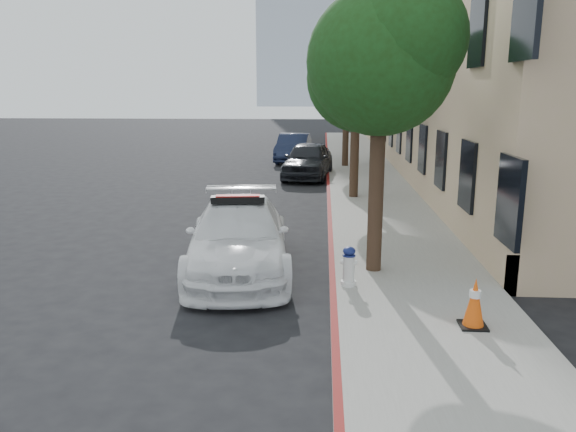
% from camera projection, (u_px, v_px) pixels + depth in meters
% --- Properties ---
extents(ground, '(120.00, 120.00, 0.00)m').
position_uv_depth(ground, '(246.00, 247.00, 13.60)').
color(ground, black).
rests_on(ground, ground).
extents(sidewalk, '(3.20, 50.00, 0.15)m').
position_uv_depth(sidewalk, '(365.00, 180.00, 23.10)').
color(sidewalk, gray).
rests_on(sidewalk, ground).
extents(curb_strip, '(0.12, 50.00, 0.15)m').
position_uv_depth(curb_strip, '(328.00, 180.00, 23.19)').
color(curb_strip, maroon).
rests_on(curb_strip, ground).
extents(building, '(8.00, 36.00, 10.00)m').
position_uv_depth(building, '(480.00, 62.00, 26.54)').
color(building, tan).
rests_on(building, ground).
extents(tower_right, '(14.00, 14.00, 44.00)m').
position_uv_depth(tower_right, '(354.00, 14.00, 139.61)').
color(tower_right, '#9EA8B7').
rests_on(tower_right, ground).
extents(tree_near, '(2.92, 2.82, 5.62)m').
position_uv_depth(tree_near, '(382.00, 60.00, 10.52)').
color(tree_near, black).
rests_on(tree_near, sidewalk).
extents(tree_mid, '(2.77, 2.64, 5.43)m').
position_uv_depth(tree_mid, '(357.00, 76.00, 18.33)').
color(tree_mid, black).
rests_on(tree_mid, sidewalk).
extents(tree_far, '(3.10, 3.00, 5.81)m').
position_uv_depth(tree_far, '(348.00, 75.00, 26.07)').
color(tree_far, black).
rests_on(tree_far, sidewalk).
extents(police_car, '(2.62, 5.24, 1.61)m').
position_uv_depth(police_car, '(239.00, 237.00, 11.71)').
color(police_car, white).
rests_on(police_car, ground).
extents(parked_car_mid, '(2.35, 4.73, 1.55)m').
position_uv_depth(parked_car_mid, '(308.00, 160.00, 24.08)').
color(parked_car_mid, black).
rests_on(parked_car_mid, ground).
extents(parked_car_far, '(1.81, 4.50, 1.45)m').
position_uv_depth(parked_car_far, '(293.00, 148.00, 29.54)').
color(parked_car_far, '#161D37').
rests_on(parked_car_far, ground).
extents(fire_hydrant, '(0.32, 0.29, 0.75)m').
position_uv_depth(fire_hydrant, '(349.00, 267.00, 10.43)').
color(fire_hydrant, silver).
rests_on(fire_hydrant, sidewalk).
extents(traffic_cone, '(0.42, 0.42, 0.79)m').
position_uv_depth(traffic_cone, '(475.00, 303.00, 8.60)').
color(traffic_cone, black).
rests_on(traffic_cone, sidewalk).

